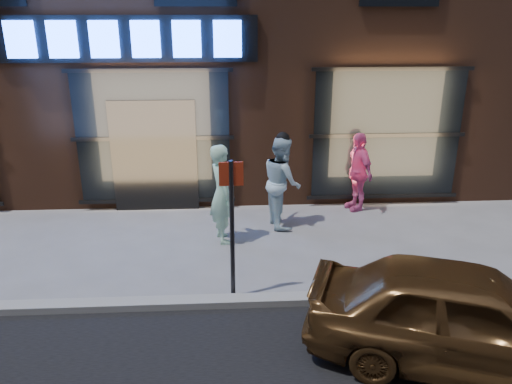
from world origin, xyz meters
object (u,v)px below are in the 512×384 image
(gold_sedan, at_px, (468,318))
(sign_post, at_px, (232,218))
(passerby, at_px, (358,172))
(man_bowtie, at_px, (222,194))
(man_cap, at_px, (282,182))

(gold_sedan, distance_m, sign_post, 3.34)
(passerby, bearing_deg, sign_post, -55.43)
(man_bowtie, bearing_deg, passerby, -79.01)
(gold_sedan, xyz_separation_m, sign_post, (-2.81, 1.68, 0.66))
(sign_post, bearing_deg, gold_sedan, -32.78)
(man_cap, bearing_deg, man_bowtie, 110.44)
(man_cap, relative_size, gold_sedan, 0.48)
(man_bowtie, height_order, passerby, man_bowtie)
(man_bowtie, distance_m, sign_post, 2.07)
(man_cap, bearing_deg, passerby, -75.72)
(passerby, xyz_separation_m, sign_post, (-2.74, -3.48, 0.46))
(man_bowtie, distance_m, gold_sedan, 4.77)
(man_cap, bearing_deg, gold_sedan, -167.42)
(passerby, height_order, sign_post, sign_post)
(sign_post, bearing_deg, man_cap, 67.58)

